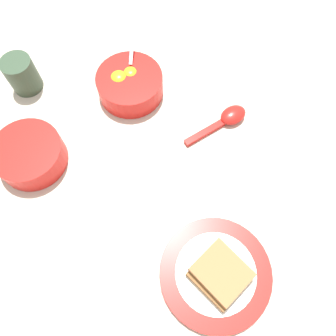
{
  "coord_description": "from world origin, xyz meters",
  "views": [
    {
      "loc": [
        -0.22,
        -0.06,
        0.58
      ],
      "look_at": [
        0.02,
        -0.08,
        0.02
      ],
      "focal_mm": 35.0,
      "sensor_mm": 36.0,
      "label": 1
    }
  ],
  "objects": [
    {
      "name": "congee_bowl",
      "position": [
        0.07,
        0.18,
        0.03
      ],
      "size": [
        0.13,
        0.13,
        0.05
      ],
      "color": "red",
      "rests_on": "ground_plane"
    },
    {
      "name": "toast_plate",
      "position": [
        -0.17,
        -0.14,
        0.01
      ],
      "size": [
        0.19,
        0.19,
        0.02
      ],
      "color": "red",
      "rests_on": "ground_plane"
    },
    {
      "name": "ground_plane",
      "position": [
        0.0,
        0.0,
        0.0
      ],
      "size": [
        3.0,
        3.0,
        0.0
      ],
      "primitive_type": "plane",
      "color": "beige"
    },
    {
      "name": "egg_bowl",
      "position": [
        0.22,
        -0.01,
        0.03
      ],
      "size": [
        0.15,
        0.14,
        0.08
      ],
      "color": "red",
      "rests_on": "ground_plane"
    },
    {
      "name": "soup_spoon",
      "position": [
        0.13,
        -0.21,
        0.01
      ],
      "size": [
        0.09,
        0.14,
        0.03
      ],
      "color": "red",
      "rests_on": "ground_plane"
    },
    {
      "name": "drinking_cup",
      "position": [
        0.25,
        0.21,
        0.04
      ],
      "size": [
        0.06,
        0.06,
        0.07
      ],
      "color": "#334733",
      "rests_on": "ground_plane"
    },
    {
      "name": "toast_sandwich",
      "position": [
        -0.17,
        -0.15,
        0.03
      ],
      "size": [
        0.11,
        0.11,
        0.03
      ],
      "color": "brown",
      "rests_on": "toast_plate"
    }
  ]
}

